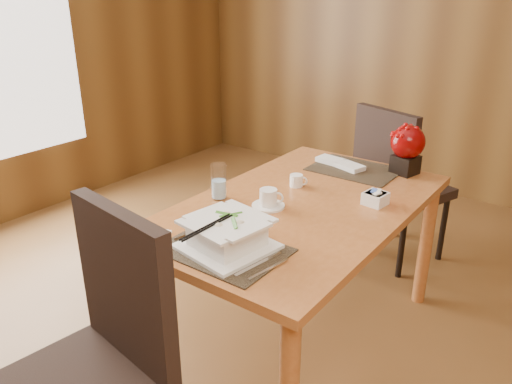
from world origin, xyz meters
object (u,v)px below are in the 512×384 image
Objects in this scene: dining_table at (300,222)px; soup_setting at (227,235)px; coffee_cup at (268,199)px; berry_decor at (407,146)px; far_chair at (395,178)px; sugar_caddy at (375,199)px; bread_plate at (147,235)px; creamer_jug at (296,181)px; near_chair at (96,355)px; water_glass at (219,182)px.

dining_table is 0.56m from soup_setting.
berry_decor is at bearing 67.09° from coffee_cup.
sugar_caddy is at bearing 124.65° from far_chair.
sugar_caddy is 0.67× the size of bread_plate.
creamer_jug is 0.88× the size of sugar_caddy.
berry_decor is at bearing 66.92° from bread_plate.
dining_table is at bearing 93.65° from near_chair.
water_glass is at bearing -135.92° from creamer_jug.
berry_decor reaches higher than sugar_caddy.
dining_table is 15.87× the size of sugar_caddy.
sugar_caddy is at bearing -11.38° from creamer_jug.
coffee_cup is 0.57m from bread_plate.
creamer_jug is (-0.03, 0.29, -0.01)m from coffee_cup.
creamer_jug reaches higher than sugar_caddy.
bread_plate is at bearing -113.08° from berry_decor.
coffee_cup reaches higher than creamer_jug.
sugar_caddy reaches higher than dining_table.
creamer_jug is 0.08× the size of near_chair.
far_chair reaches higher than soup_setting.
sugar_caddy is 0.09× the size of near_chair.
far_chair reaches higher than bread_plate.
near_chair reaches higher than berry_decor.
water_glass reaches higher than dining_table.
creamer_jug is (-0.13, 0.16, 0.13)m from dining_table.
soup_setting is 0.49m from water_glass.
creamer_jug is at bearing 109.88° from soup_setting.
far_chair is (0.39, 1.21, -0.26)m from water_glass.
dining_table is 0.21m from coffee_cup.
bread_plate reaches higher than dining_table.
berry_decor is at bearing 70.46° from dining_table.
far_chair is (0.06, 1.03, -0.08)m from dining_table.
creamer_jug is 0.63m from berry_decor.
soup_setting is 1.58m from far_chair.
coffee_cup is 0.89× the size of water_glass.
water_glass is (-0.34, 0.35, 0.02)m from soup_setting.
sugar_caddy is (0.27, 0.72, -0.03)m from soup_setting.
far_chair is (0.38, 1.67, -0.18)m from bread_plate.
berry_decor is (0.36, 0.50, 0.12)m from creamer_jug.
far_chair is at bearing 94.15° from near_chair.
berry_decor is 0.52m from far_chair.
far_chair reaches higher than creamer_jug.
coffee_cup is at bearing 102.31° from far_chair.
bread_plate is at bearing -113.33° from coffee_cup.
near_chair is at bearing -100.15° from berry_decor.
creamer_jug is at bearing -126.15° from berry_decor.
water_glass reaches higher than bread_plate.
near_chair is (0.05, -1.25, -0.19)m from creamer_jug.
creamer_jug is at bearing 96.40° from coffee_cup.
coffee_cup is 1.79× the size of creamer_jug.
near_chair is (-0.31, -1.75, -0.30)m from berry_decor.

